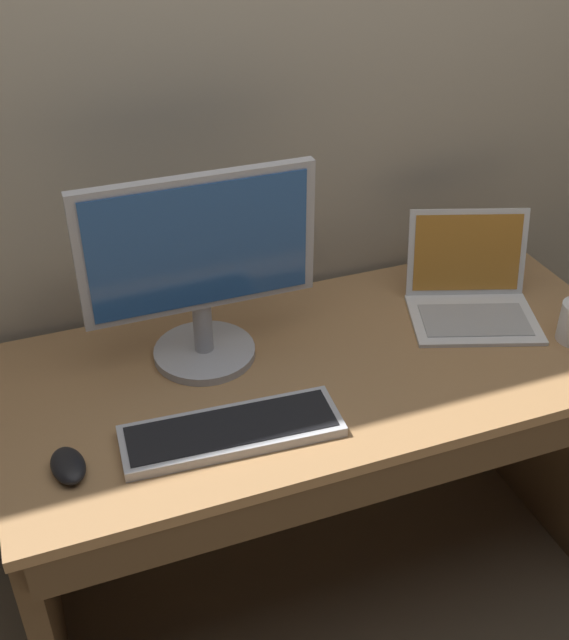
{
  "coord_description": "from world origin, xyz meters",
  "views": [
    {
      "loc": [
        -0.61,
        -1.34,
        1.85
      ],
      "look_at": [
        -0.1,
        0.0,
        0.89
      ],
      "focal_mm": 43.83,
      "sensor_mm": 36.0,
      "label": 1
    }
  ],
  "objects": [
    {
      "name": "laptop_white",
      "position": [
        0.43,
        0.08,
        0.81
      ],
      "size": [
        0.39,
        0.37,
        0.23
      ],
      "color": "white",
      "rests_on": "desk"
    },
    {
      "name": "external_monitor",
      "position": [
        -0.26,
        0.11,
        0.99
      ],
      "size": [
        0.52,
        0.24,
        0.46
      ],
      "color": "#B7B7BC",
      "rests_on": "desk"
    },
    {
      "name": "computer_mouse",
      "position": [
        -0.61,
        -0.16,
        0.77
      ],
      "size": [
        0.08,
        0.12,
        0.03
      ],
      "primitive_type": "ellipsoid",
      "rotation": [
        0.0,
        0.0,
        0.13
      ],
      "color": "black",
      "rests_on": "desk"
    },
    {
      "name": "ground_plane",
      "position": [
        0.0,
        0.0,
        0.0
      ],
      "size": [
        14.0,
        14.0,
        0.0
      ],
      "primitive_type": "plane",
      "color": "brown"
    },
    {
      "name": "desk",
      "position": [
        0.0,
        -0.02,
        0.52
      ],
      "size": [
        1.5,
        0.69,
        0.75
      ],
      "color": "#A87A4C",
      "rests_on": "ground"
    },
    {
      "name": "wired_keyboard",
      "position": [
        -0.28,
        -0.17,
        0.76
      ],
      "size": [
        0.46,
        0.17,
        0.03
      ],
      "color": "#BCBCC1",
      "rests_on": "desk"
    }
  ]
}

